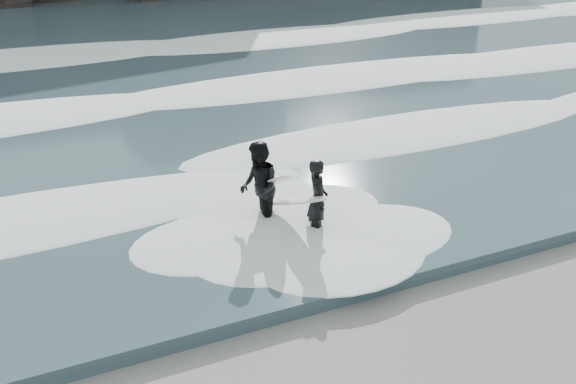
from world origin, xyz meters
name	(u,v)px	position (x,y,z in m)	size (l,w,h in m)	color
sea	(113,36)	(0.00, 29.00, 0.15)	(90.00, 52.00, 0.30)	#33474E
foam_near	(261,164)	(0.00, 9.00, 0.40)	(60.00, 3.20, 0.20)	white
foam_mid	(184,95)	(0.00, 16.00, 0.42)	(60.00, 4.00, 0.24)	white
foam_far	(129,45)	(0.00, 25.00, 0.45)	(60.00, 4.80, 0.30)	white
surfer_left	(314,200)	(-0.25, 5.51, 0.91)	(1.14, 2.09, 1.80)	black
surfer_right	(260,187)	(-1.11, 6.36, 1.02)	(1.30, 1.86, 2.04)	black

